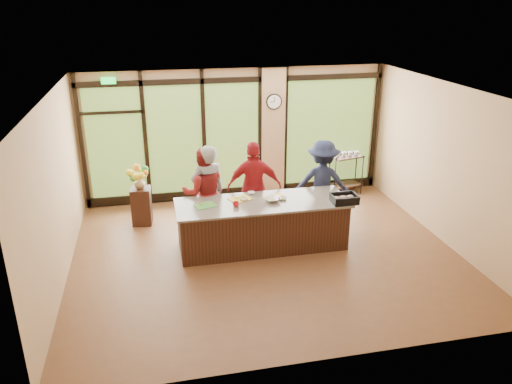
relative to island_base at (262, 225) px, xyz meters
name	(u,v)px	position (x,y,z in m)	size (l,w,h in m)	color
floor	(266,253)	(0.00, -0.30, -0.44)	(7.00, 7.00, 0.00)	brown
ceiling	(267,92)	(0.00, -0.30, 2.56)	(7.00, 7.00, 0.00)	white
back_wall	(236,135)	(0.00, 2.70, 1.06)	(7.00, 7.00, 0.00)	tan
left_wall	(55,193)	(-3.50, -0.30, 1.06)	(6.00, 6.00, 0.00)	tan
right_wall	(446,164)	(3.50, -0.30, 1.06)	(6.00, 6.00, 0.00)	tan
window_wall	(244,139)	(0.16, 2.65, 0.95)	(6.90, 0.12, 3.00)	tan
island_base	(262,225)	(0.00, 0.00, 0.00)	(3.10, 1.00, 0.88)	#321910
countertop	(262,203)	(0.00, 0.00, 0.46)	(3.20, 1.10, 0.04)	slate
wall_clock	(274,102)	(0.85, 2.57, 1.81)	(0.36, 0.04, 0.36)	black
cook_left	(208,192)	(-0.92, 0.68, 0.49)	(0.68, 0.45, 1.87)	gray
cook_midleft	(204,193)	(-0.99, 0.74, 0.46)	(0.87, 0.68, 1.80)	maroon
cook_midright	(254,187)	(0.01, 0.78, 0.48)	(1.08, 0.45, 1.85)	maroon
cook_right	(322,183)	(1.45, 0.81, 0.45)	(1.15, 0.66, 1.79)	#191F38
roasting_pan	(344,200)	(1.47, -0.35, 0.52)	(0.47, 0.36, 0.08)	black
mixing_bowl	(272,199)	(0.19, -0.01, 0.52)	(0.30, 0.30, 0.07)	silver
cutting_board_left	(206,205)	(-1.05, 0.03, 0.49)	(0.38, 0.28, 0.01)	#38802E
cutting_board_center	(240,199)	(-0.37, 0.21, 0.49)	(0.40, 0.30, 0.01)	gold
cutting_board_right	(274,197)	(0.26, 0.17, 0.49)	(0.38, 0.29, 0.01)	gold
prep_bowl_near	(244,199)	(-0.32, 0.13, 0.50)	(0.15, 0.15, 0.05)	silver
prep_bowl_mid	(283,198)	(0.40, 0.03, 0.50)	(0.14, 0.14, 0.04)	silver
prep_bowl_far	(251,193)	(-0.12, 0.44, 0.50)	(0.14, 0.14, 0.03)	silver
red_ramekin	(236,204)	(-0.52, -0.12, 0.53)	(0.11, 0.11, 0.09)	red
flower_stand	(142,206)	(-2.23, 1.55, -0.05)	(0.39, 0.39, 0.79)	#321910
flower_vase	(139,183)	(-2.23, 1.55, 0.47)	(0.23, 0.23, 0.24)	olive
bar_cart	(346,168)	(2.60, 2.35, 0.17)	(0.83, 0.60, 1.02)	#321910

